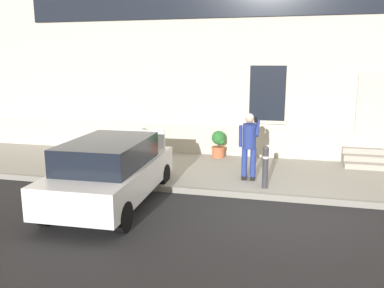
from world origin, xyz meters
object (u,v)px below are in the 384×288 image
Objects in this scene: person_on_phone at (249,142)px; planter_cream at (145,140)px; planter_terracotta at (219,143)px; bollard_near_person at (265,166)px; hatchback_car_white at (111,170)px; bollard_far_left at (147,158)px.

person_on_phone is 2.03× the size of planter_cream.
planter_terracotta is at bearing 2.78° from planter_cream.
hatchback_car_white is at bearing -155.46° from bollard_near_person.
person_on_phone reaches higher than bollard_far_left.
bollard_near_person is at bearing 0.00° from bollard_far_left.
hatchback_car_white is at bearing -135.55° from person_on_phone.
person_on_phone is (2.85, 2.06, 0.36)m from hatchback_car_white.
bollard_far_left reaches higher than planter_cream.
hatchback_car_white is 4.79× the size of planter_terracotta.
bollard_near_person is 1.22× the size of planter_cream.
planter_terracotta is (-1.18, 2.32, -0.55)m from person_on_phone.
person_on_phone is at bearing -31.00° from planter_cream.
bollard_far_left is (-3.01, 0.00, 0.00)m from bollard_near_person.
hatchback_car_white is 4.79× the size of planter_cream.
person_on_phone reaches higher than planter_cream.
hatchback_car_white is at bearing -100.92° from bollard_far_left.
bollard_far_left is 2.65m from person_on_phone.
person_on_phone is (2.56, 0.55, 0.44)m from bollard_far_left.
hatchback_car_white reaches higher than planter_terracotta.
person_on_phone is at bearing 12.25° from bollard_far_left.
bollard_far_left reaches higher than planter_terracotta.
planter_cream is at bearing 111.76° from bollard_far_left.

